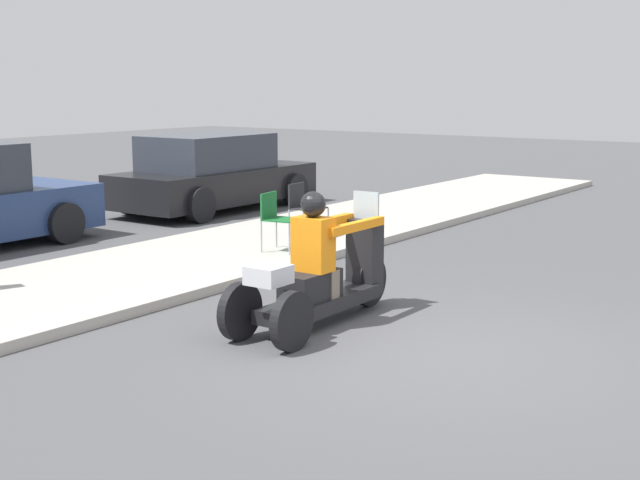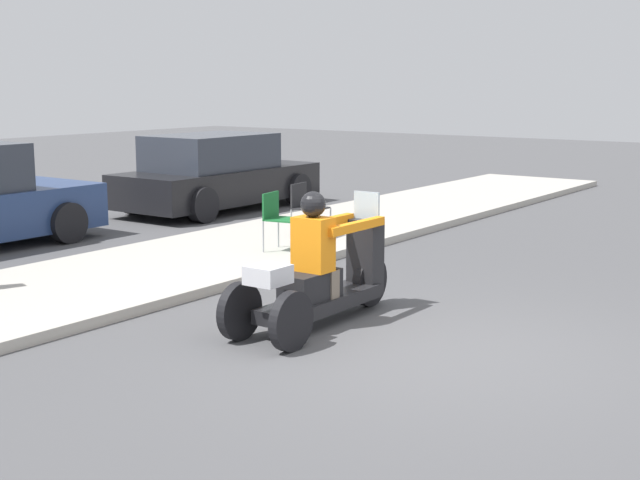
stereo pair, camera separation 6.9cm
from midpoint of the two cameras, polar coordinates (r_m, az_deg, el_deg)
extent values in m
plane|color=#4C4C4F|center=(8.43, 7.25, -7.09)|extent=(60.00, 60.00, 0.00)
cube|color=#B2ADA3|center=(11.24, -13.94, -2.62)|extent=(28.00, 2.80, 0.12)
cylinder|color=black|center=(9.96, 2.97, -2.62)|extent=(0.57, 0.10, 0.57)
cylinder|color=black|center=(8.30, -2.04, -5.22)|extent=(0.57, 0.10, 0.57)
cylinder|color=black|center=(8.69, -5.37, -4.57)|extent=(0.57, 0.10, 0.57)
cube|color=black|center=(9.20, -0.22, -4.05)|extent=(1.69, 0.44, 0.14)
cube|color=black|center=(9.01, -0.84, -2.94)|extent=(0.68, 0.35, 0.29)
cube|color=black|center=(9.82, 2.68, -1.07)|extent=(0.24, 0.35, 0.84)
cube|color=silver|center=(9.74, 2.77, 2.23)|extent=(0.03, 0.32, 0.30)
cube|color=silver|center=(8.44, -3.55, -2.23)|extent=(0.36, 0.35, 0.18)
cube|color=orange|center=(8.97, -0.66, -0.27)|extent=(0.26, 0.38, 0.55)
sphere|color=black|center=(8.90, -0.66, 2.30)|extent=(0.26, 0.26, 0.26)
cube|color=#726656|center=(9.09, 0.44, -2.83)|extent=(0.14, 0.14, 0.29)
cube|color=#726656|center=(9.23, -0.79, -2.63)|extent=(0.14, 0.14, 0.29)
cube|color=orange|center=(9.23, 2.12, 0.89)|extent=(0.97, 0.09, 0.09)
cube|color=orange|center=(9.45, 0.09, 1.12)|extent=(0.97, 0.09, 0.09)
cylinder|color=#A5A8AD|center=(13.32, -0.53, 0.89)|extent=(0.02, 0.02, 0.44)
cylinder|color=#A5A8AD|center=(13.70, 0.39, 1.15)|extent=(0.02, 0.02, 0.44)
cylinder|color=#A5A8AD|center=(13.55, -2.14, 1.04)|extent=(0.02, 0.02, 0.44)
cylinder|color=#A5A8AD|center=(13.92, -1.20, 1.29)|extent=(0.02, 0.02, 0.44)
cube|color=#232326|center=(13.59, -0.87, 2.05)|extent=(0.48, 0.48, 0.02)
cube|color=#232326|center=(13.67, -1.67, 2.86)|extent=(0.44, 0.07, 0.38)
cylinder|color=#A5A8AD|center=(12.23, -2.14, 0.05)|extent=(0.02, 0.02, 0.44)
cylinder|color=#A5A8AD|center=(12.62, -1.21, 0.36)|extent=(0.02, 0.02, 0.44)
cylinder|color=#A5A8AD|center=(12.44, -3.93, 0.20)|extent=(0.02, 0.02, 0.44)
cylinder|color=#A5A8AD|center=(12.82, -2.97, 0.51)|extent=(0.02, 0.02, 0.44)
cube|color=#19662D|center=(12.49, -2.57, 1.32)|extent=(0.51, 0.51, 0.02)
cube|color=#19662D|center=(12.57, -3.46, 2.20)|extent=(0.44, 0.10, 0.38)
cylinder|color=black|center=(14.31, -16.17, 1.05)|extent=(0.64, 0.22, 0.64)
cube|color=black|center=(17.47, -6.82, 3.54)|extent=(4.30, 1.75, 0.64)
cube|color=#2D333D|center=(17.25, -7.35, 5.62)|extent=(2.37, 1.58, 0.66)
cylinder|color=black|center=(18.01, -1.75, 3.25)|extent=(0.64, 0.22, 0.64)
cylinder|color=black|center=(19.10, -5.96, 3.60)|extent=(0.64, 0.22, 0.64)
cylinder|color=black|center=(15.88, -7.83, 2.23)|extent=(0.64, 0.22, 0.64)
cylinder|color=black|center=(17.11, -12.14, 2.66)|extent=(0.64, 0.22, 0.64)
camera|label=1|loc=(0.03, -90.22, -0.04)|focal=50.00mm
camera|label=2|loc=(0.03, 89.78, 0.04)|focal=50.00mm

